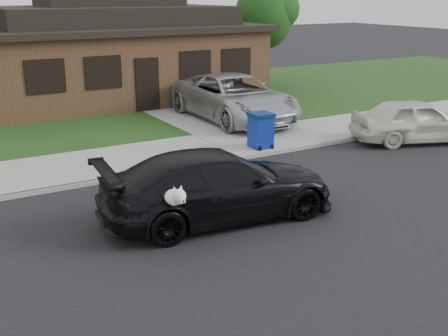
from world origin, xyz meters
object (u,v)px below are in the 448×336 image
sedan (218,185)px  minivan (234,97)px  recycling_bin (261,130)px  white_compact (417,121)px

sedan → minivan: bearing=-27.8°
minivan → recycling_bin: size_ratio=5.44×
recycling_bin → white_compact: bearing=-14.8°
minivan → recycling_bin: bearing=-109.0°
white_compact → recycling_bin: white_compact is taller
sedan → recycling_bin: 5.55m
minivan → recycling_bin: 4.10m
sedan → white_compact: 9.26m
sedan → minivan: (5.16, 7.89, 0.22)m
sedan → white_compact: (8.94, 2.43, -0.04)m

